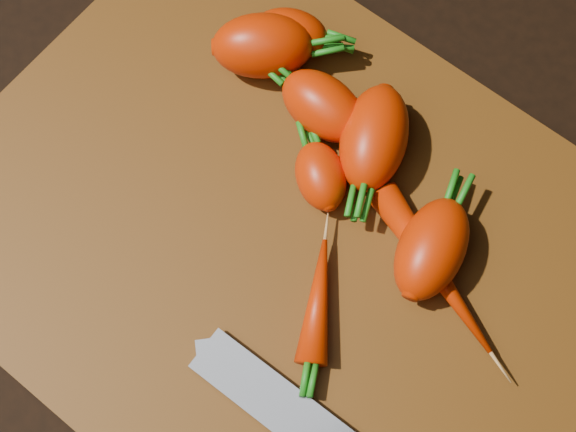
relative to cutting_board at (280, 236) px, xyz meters
The scene contains 10 objects.
ground 0.01m from the cutting_board, ahead, with size 2.00×2.00×0.01m, color black.
cutting_board is the anchor object (origin of this frame).
carrot_0 0.15m from the cutting_board, 133.49° to the left, with size 0.08×0.05×0.05m, color #C02602.
carrot_1 0.06m from the cutting_board, 90.34° to the left, with size 0.05×0.04×0.04m, color #C02602.
carrot_2 0.10m from the cutting_board, 81.86° to the left, with size 0.09×0.05×0.05m, color #C02602.
carrot_3 0.11m from the cutting_board, 28.30° to the left, with size 0.08×0.05×0.05m, color #C02602.
carrot_4 0.10m from the cutting_board, 109.14° to the left, with size 0.07×0.05×0.05m, color #C02602.
carrot_5 0.16m from the cutting_board, 125.52° to the left, with size 0.06×0.04×0.04m, color #C02602.
carrot_6 0.12m from the cutting_board, 22.70° to the left, with size 0.14×0.02×0.02m, color #C02602.
carrot_7 0.06m from the cutting_board, 24.64° to the right, with size 0.09×0.02×0.02m, color #C02602.
Camera 1 is at (0.12, -0.14, 0.58)m, focal length 50.00 mm.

